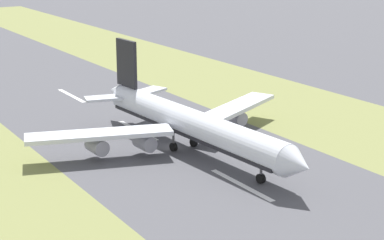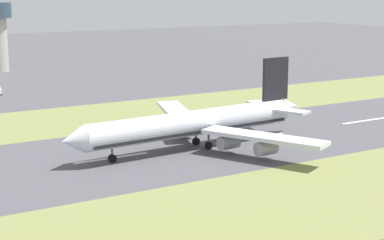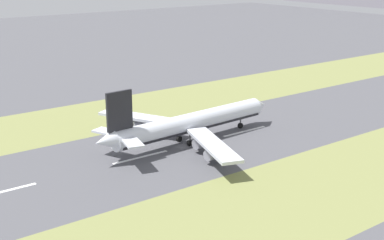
{
  "view_description": "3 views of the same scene",
  "coord_description": "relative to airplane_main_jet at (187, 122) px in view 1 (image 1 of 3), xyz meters",
  "views": [
    {
      "loc": [
        65.38,
        111.67,
        43.06
      ],
      "look_at": [
        -2.17,
        5.35,
        7.0
      ],
      "focal_mm": 60.0,
      "sensor_mm": 36.0,
      "label": 1
    },
    {
      "loc": [
        -129.02,
        81.83,
        37.92
      ],
      "look_at": [
        -2.17,
        5.35,
        7.0
      ],
      "focal_mm": 60.0,
      "sensor_mm": 36.0,
      "label": 2
    },
    {
      "loc": [
        123.4,
        -88.77,
        54.34
      ],
      "look_at": [
        -2.17,
        5.35,
        7.0
      ],
      "focal_mm": 50.0,
      "sensor_mm": 36.0,
      "label": 3
    }
  ],
  "objects": [
    {
      "name": "airplane_main_jet",
      "position": [
        0.0,
        0.0,
        0.0
      ],
      "size": [
        64.02,
        67.21,
        20.2
      ],
      "color": "silver",
      "rests_on": "ground"
    },
    {
      "name": "ground_plane",
      "position": [
        2.05,
        -3.45,
        -6.02
      ],
      "size": [
        800.0,
        800.0,
        0.0
      ],
      "primitive_type": "plane",
      "color": "#4C4C51"
    },
    {
      "name": "centreline_dash_near",
      "position": [
        2.05,
        -58.1,
        -6.01
      ],
      "size": [
        1.2,
        18.0,
        0.01
      ],
      "primitive_type": "cube",
      "color": "silver",
      "rests_on": "ground"
    },
    {
      "name": "centreline_dash_mid",
      "position": [
        2.05,
        -18.1,
        -6.01
      ],
      "size": [
        1.2,
        18.0,
        0.01
      ],
      "primitive_type": "cube",
      "color": "silver",
      "rests_on": "ground"
    },
    {
      "name": "grass_median_west",
      "position": [
        -42.95,
        -3.45,
        -6.02
      ],
      "size": [
        40.0,
        600.0,
        0.01
      ],
      "primitive_type": "cube",
      "color": "olive",
      "rests_on": "ground"
    },
    {
      "name": "centreline_dash_far",
      "position": [
        2.05,
        21.9,
        -6.01
      ],
      "size": [
        1.2,
        18.0,
        0.01
      ],
      "primitive_type": "cube",
      "color": "silver",
      "rests_on": "ground"
    }
  ]
}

